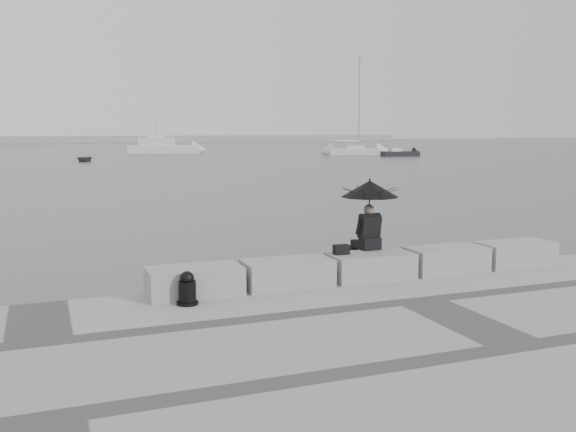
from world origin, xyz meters
name	(u,v)px	position (x,y,z in m)	size (l,w,h in m)	color
ground	(359,299)	(0.00, 0.00, 0.00)	(360.00, 360.00, 0.00)	#484A4D
stone_block_far_left	(195,281)	(-3.40, -0.45, 0.75)	(1.60, 0.80, 0.50)	gray
stone_block_left	(287,273)	(-1.70, -0.45, 0.75)	(1.60, 0.80, 0.50)	gray
stone_block_centre	(371,266)	(0.00, -0.45, 0.75)	(1.60, 0.80, 0.50)	gray
stone_block_right	(446,260)	(1.70, -0.45, 0.75)	(1.60, 0.80, 0.50)	gray
stone_block_far_right	(515,254)	(3.40, -0.45, 0.75)	(1.60, 0.80, 0.50)	gray
seated_person	(370,199)	(0.16, -0.07, 2.00)	(1.14, 1.14, 1.39)	black
bag	(341,250)	(-0.57, -0.34, 1.09)	(0.29, 0.16, 0.18)	black
mooring_bollard	(187,291)	(-3.64, -0.98, 0.73)	(0.35, 0.35, 0.56)	black
distant_landmass	(27,139)	(-8.14, 154.51, 0.90)	(180.00, 8.00, 2.80)	gray
sailboat_right	(355,151)	(32.58, 63.71, 0.54)	(7.15, 4.61, 12.90)	silver
motor_cruiser	(164,147)	(10.26, 77.41, 0.89)	(10.05, 4.98, 4.50)	silver
small_motorboat	(400,154)	(35.75, 57.83, 0.32)	(4.77, 2.08, 1.10)	black
dinghy	(84,158)	(-1.40, 58.66, 0.29)	(3.46, 1.46, 0.59)	slate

